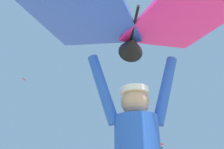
{
  "coord_description": "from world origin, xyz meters",
  "views": [
    {
      "loc": [
        -0.59,
        -1.11,
        1.03
      ],
      "look_at": [
        -0.29,
        2.89,
        2.95
      ],
      "focal_mm": 30.5,
      "sensor_mm": 36.0,
      "label": 1
    }
  ],
  "objects_px": {
    "distant_kite_red_mid_right": "(162,144)",
    "distant_kite_blue_far_center": "(135,55)",
    "held_stunt_kite": "(133,26)",
    "distant_kite_red_high_left": "(24,79)"
  },
  "relations": [
    {
      "from": "distant_kite_red_high_left",
      "to": "distant_kite_red_mid_right",
      "type": "distance_m",
      "value": 24.64
    },
    {
      "from": "held_stunt_kite",
      "to": "distant_kite_red_mid_right",
      "type": "distance_m",
      "value": 34.0
    },
    {
      "from": "distant_kite_blue_far_center",
      "to": "distant_kite_red_mid_right",
      "type": "distance_m",
      "value": 16.53
    },
    {
      "from": "distant_kite_red_mid_right",
      "to": "held_stunt_kite",
      "type": "bearing_deg",
      "value": -108.38
    },
    {
      "from": "held_stunt_kite",
      "to": "distant_kite_blue_far_center",
      "type": "bearing_deg",
      "value": 77.8
    },
    {
      "from": "distant_kite_blue_far_center",
      "to": "distant_kite_red_high_left",
      "type": "distance_m",
      "value": 16.77
    },
    {
      "from": "held_stunt_kite",
      "to": "distant_kite_red_mid_right",
      "type": "bearing_deg",
      "value": 71.62
    },
    {
      "from": "held_stunt_kite",
      "to": "distant_kite_red_high_left",
      "type": "bearing_deg",
      "value": 114.29
    },
    {
      "from": "distant_kite_blue_far_center",
      "to": "distant_kite_red_high_left",
      "type": "xyz_separation_m",
      "value": [
        -16.05,
        4.31,
        -2.28
      ]
    },
    {
      "from": "distant_kite_red_mid_right",
      "to": "distant_kite_blue_far_center",
      "type": "bearing_deg",
      "value": -118.98
    }
  ]
}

